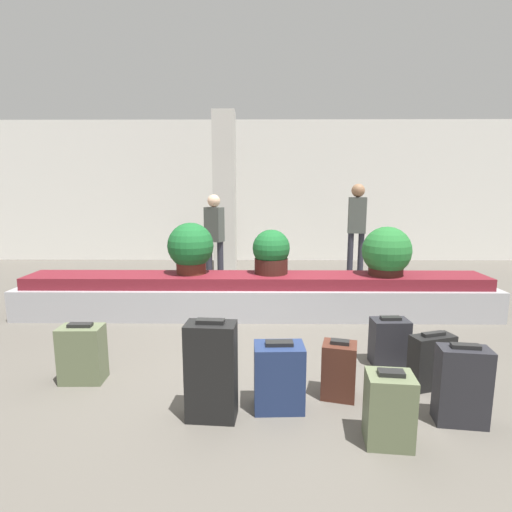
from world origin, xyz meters
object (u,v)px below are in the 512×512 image
Objects in this scene: suitcase_6 at (389,409)px; suitcase_0 at (462,386)px; suitcase_1 at (279,377)px; potted_plant_0 at (387,253)px; potted_plant_1 at (191,248)px; suitcase_5 at (211,371)px; traveler_1 at (214,232)px; suitcase_2 at (82,354)px; suitcase_4 at (339,370)px; suitcase_3 at (431,361)px; traveler_0 at (357,221)px; suitcase_7 at (389,342)px; pillar at (225,192)px; potted_plant_2 at (271,253)px.

suitcase_0 is at bearing 27.43° from suitcase_6.
potted_plant_0 reaches higher than suitcase_1.
suitcase_0 is at bearing -47.25° from potted_plant_1.
suitcase_6 is (1.21, -0.29, -0.12)m from suitcase_5.
traveler_1 is (0.12, 1.73, 0.03)m from potted_plant_1.
suitcase_2 is at bearing -108.13° from potted_plant_1.
suitcase_4 is (2.21, -0.25, -0.02)m from suitcase_2.
suitcase_3 is 4.46m from traveler_1.
suitcase_0 reaches higher than suitcase_2.
traveler_0 is 2.69m from traveler_1.
suitcase_4 is 0.87m from suitcase_7.
suitcase_5 is at bearing -167.20° from suitcase_1.
suitcase_7 is (1.61, 0.94, -0.14)m from suitcase_5.
suitcase_5 reaches higher than suitcase_7.
suitcase_6 is at bearing -55.69° from suitcase_4.
suitcase_6 is 4.88m from traveler_1.
suitcase_1 is at bearing -80.89° from pillar.
potted_plant_2 is (-0.49, 2.21, 0.61)m from suitcase_4.
traveler_0 is (2.18, 4.78, 0.70)m from suitcase_5.
traveler_1 reaches higher than suitcase_7.
traveler_1 is at bearing 18.49° from traveler_0.
potted_plant_2 is (-0.71, 2.81, 0.59)m from suitcase_6.
potted_plant_2 is (1.72, 1.96, 0.58)m from suitcase_2.
suitcase_6 is 5.23m from traveler_0.
suitcase_6 is at bearing -75.91° from potted_plant_2.
suitcase_0 is at bearing 2.72° from suitcase_5.
suitcase_4 is 0.94× the size of suitcase_6.
suitcase_0 is at bearing -68.72° from pillar.
suitcase_2 is 3.03m from suitcase_3.
suitcase_6 is (-0.60, -0.23, -0.04)m from suitcase_0.
suitcase_0 is 1.24× the size of suitcase_4.
suitcase_0 is 0.53m from suitcase_3.
pillar is at bearing 111.10° from suitcase_7.
potted_plant_0 is at bearing 29.14° from suitcase_2.
traveler_0 is at bearing -16.28° from pillar.
potted_plant_1 reaches higher than suitcase_7.
potted_plant_0 is (2.02, 2.43, 0.48)m from suitcase_5.
suitcase_7 is at bearing 6.62° from suitcase_2.
pillar is 6.17m from suitcase_6.
pillar is 6.70× the size of suitcase_7.
suitcase_1 is at bearing 155.49° from suitcase_6.
suitcase_3 is 0.51m from suitcase_7.
traveler_1 reaches higher than potted_plant_1.
suitcase_7 is at bearing 97.11° from suitcase_3.
suitcase_6 is at bearing -145.56° from suitcase_3.
suitcase_6 is at bearing -20.30° from suitcase_2.
suitcase_1 is 0.35× the size of traveler_1.
potted_plant_1 is at bearing -93.89° from pillar.
suitcase_2 reaches higher than suitcase_7.
suitcase_4 is at bearing 21.76° from suitcase_5.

